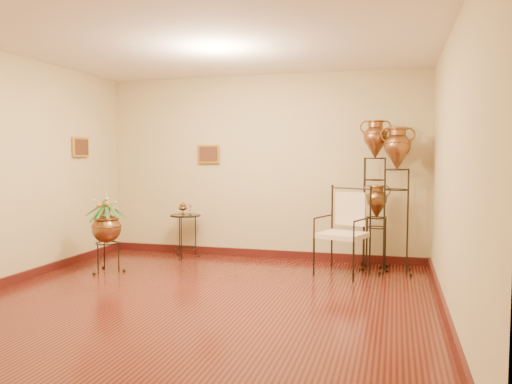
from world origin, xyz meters
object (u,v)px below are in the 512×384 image
(amphora_mid, at_px, (396,199))
(armchair, at_px, (342,231))
(planter_urn, at_px, (106,225))
(side_table, at_px, (185,235))
(amphora_tall, at_px, (374,193))

(amphora_mid, relative_size, armchair, 1.71)
(amphora_mid, distance_m, planter_urn, 3.92)
(armchair, xyz_separation_m, side_table, (-2.45, 0.50, -0.23))
(planter_urn, xyz_separation_m, armchair, (3.08, 0.69, -0.06))
(amphora_mid, bearing_deg, planter_urn, -164.59)
(amphora_tall, height_order, amphora_mid, amphora_tall)
(side_table, bearing_deg, amphora_mid, -2.81)
(amphora_mid, xyz_separation_m, planter_urn, (-3.76, -1.04, -0.36))
(amphora_tall, height_order, planter_urn, amphora_tall)
(amphora_mid, height_order, armchair, amphora_mid)
(amphora_mid, height_order, planter_urn, amphora_mid)
(amphora_mid, height_order, side_table, amphora_mid)
(amphora_mid, xyz_separation_m, side_table, (-3.13, 0.15, -0.65))
(armchair, bearing_deg, planter_urn, -147.67)
(amphora_mid, bearing_deg, armchair, -153.03)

